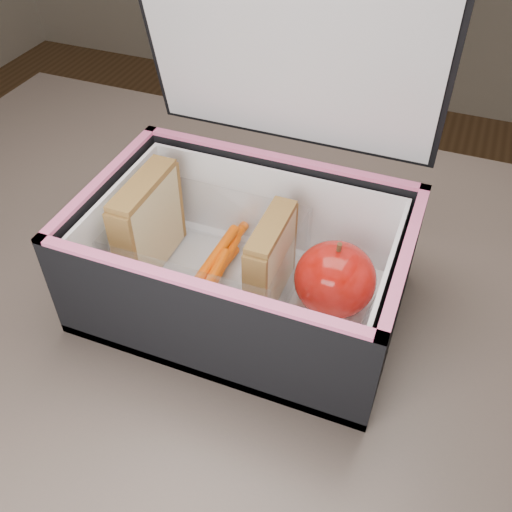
{
  "coord_description": "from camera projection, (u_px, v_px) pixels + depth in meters",
  "views": [
    {
      "loc": [
        0.14,
        -0.4,
        1.22
      ],
      "look_at": [
        -0.01,
        0.01,
        0.81
      ],
      "focal_mm": 40.0,
      "sensor_mm": 36.0,
      "label": 1
    }
  ],
  "objects": [
    {
      "name": "sandwich_right",
      "position": [
        271.0,
        260.0,
        0.59
      ],
      "size": [
        0.02,
        0.09,
        0.1
      ],
      "color": "tan",
      "rests_on": "plastic_tub"
    },
    {
      "name": "sandwich_left",
      "position": [
        149.0,
        224.0,
        0.62
      ],
      "size": [
        0.03,
        0.1,
        0.11
      ],
      "color": "tan",
      "rests_on": "plastic_tub"
    },
    {
      "name": "paper_napkin",
      "position": [
        333.0,
        305.0,
        0.61
      ],
      "size": [
        0.08,
        0.08,
        0.01
      ],
      "primitive_type": "cube",
      "rotation": [
        0.0,
        0.0,
        -0.11
      ],
      "color": "white",
      "rests_on": "lunch_bag"
    },
    {
      "name": "lunch_bag",
      "position": [
        245.0,
        252.0,
        0.59
      ],
      "size": [
        0.33,
        0.27,
        0.33
      ],
      "color": "black",
      "rests_on": "kitchen_table"
    },
    {
      "name": "kitchen_table",
      "position": [
        264.0,
        359.0,
        0.69
      ],
      "size": [
        1.2,
        0.8,
        0.75
      ],
      "color": "#51443B",
      "rests_on": "ground"
    },
    {
      "name": "plastic_tub",
      "position": [
        209.0,
        253.0,
        0.61
      ],
      "size": [
        0.19,
        0.14,
        0.08
      ],
      "primitive_type": null,
      "color": "white",
      "rests_on": "lunch_bag"
    },
    {
      "name": "red_apple",
      "position": [
        335.0,
        279.0,
        0.58
      ],
      "size": [
        0.11,
        0.11,
        0.09
      ],
      "rotation": [
        0.0,
        0.0,
        0.32
      ],
      "color": "#9C0A00",
      "rests_on": "paper_napkin"
    },
    {
      "name": "carrot_sticks",
      "position": [
        219.0,
        262.0,
        0.63
      ],
      "size": [
        0.03,
        0.15,
        0.03
      ],
      "color": "#E64107",
      "rests_on": "plastic_tub"
    }
  ]
}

